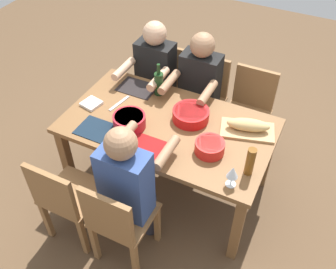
{
  "coord_description": "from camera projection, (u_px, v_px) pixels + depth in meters",
  "views": [
    {
      "loc": [
        0.96,
        -1.95,
        2.68
      ],
      "look_at": [
        0.0,
        0.0,
        0.63
      ],
      "focal_mm": 40.47,
      "sensor_mm": 36.0,
      "label": 1
    }
  ],
  "objects": [
    {
      "name": "ground_plane",
      "position": [
        168.0,
        185.0,
        3.42
      ],
      "size": [
        8.0,
        8.0,
        0.0
      ],
      "primitive_type": "plane",
      "color": "brown"
    },
    {
      "name": "dining_table",
      "position": [
        168.0,
        133.0,
        2.98
      ],
      "size": [
        1.61,
        0.92,
        0.74
      ],
      "color": "brown",
      "rests_on": "ground_plane"
    },
    {
      "name": "chair_near_center",
      "position": [
        118.0,
        220.0,
        2.58
      ],
      "size": [
        0.4,
        0.4,
        0.85
      ],
      "color": "olive",
      "rests_on": "ground_plane"
    },
    {
      "name": "diner_near_center",
      "position": [
        129.0,
        181.0,
        2.56
      ],
      "size": [
        0.41,
        0.53,
        1.2
      ],
      "color": "#2D2D38",
      "rests_on": "ground_plane"
    },
    {
      "name": "chair_far_center",
      "position": [
        204.0,
        95.0,
        3.6
      ],
      "size": [
        0.4,
        0.4,
        0.85
      ],
      "color": "olive",
      "rests_on": "ground_plane"
    },
    {
      "name": "diner_far_center",
      "position": [
        198.0,
        87.0,
        3.34
      ],
      "size": [
        0.41,
        0.53,
        1.2
      ],
      "color": "#2D2D38",
      "rests_on": "ground_plane"
    },
    {
      "name": "chair_far_right",
      "position": [
        249.0,
        108.0,
        3.46
      ],
      "size": [
        0.4,
        0.4,
        0.85
      ],
      "color": "olive",
      "rests_on": "ground_plane"
    },
    {
      "name": "chair_near_left",
      "position": [
        65.0,
        197.0,
        2.73
      ],
      "size": [
        0.4,
        0.4,
        0.85
      ],
      "color": "olive",
      "rests_on": "ground_plane"
    },
    {
      "name": "chair_far_left",
      "position": [
        163.0,
        83.0,
        3.74
      ],
      "size": [
        0.4,
        0.4,
        0.85
      ],
      "color": "olive",
      "rests_on": "ground_plane"
    },
    {
      "name": "diner_far_left",
      "position": [
        154.0,
        75.0,
        3.48
      ],
      "size": [
        0.41,
        0.53,
        1.2
      ],
      "color": "#2D2D38",
      "rests_on": "ground_plane"
    },
    {
      "name": "serving_bowl_fruit",
      "position": [
        129.0,
        120.0,
        2.86
      ],
      "size": [
        0.25,
        0.25,
        0.1
      ],
      "color": "#B21923",
      "rests_on": "dining_table"
    },
    {
      "name": "serving_bowl_pasta",
      "position": [
        210.0,
        146.0,
        2.67
      ],
      "size": [
        0.21,
        0.21,
        0.09
      ],
      "color": "red",
      "rests_on": "dining_table"
    },
    {
      "name": "serving_bowl_greens",
      "position": [
        191.0,
        114.0,
        2.92
      ],
      "size": [
        0.29,
        0.29,
        0.09
      ],
      "color": "red",
      "rests_on": "dining_table"
    },
    {
      "name": "cutting_board",
      "position": [
        247.0,
        130.0,
        2.85
      ],
      "size": [
        0.44,
        0.32,
        0.02
      ],
      "primitive_type": "cube",
      "rotation": [
        0.0,
        0.0,
        0.27
      ],
      "color": "tan",
      "rests_on": "dining_table"
    },
    {
      "name": "bread_loaf",
      "position": [
        248.0,
        125.0,
        2.81
      ],
      "size": [
        0.34,
        0.19,
        0.09
      ],
      "primitive_type": "ellipsoid",
      "rotation": [
        0.0,
        0.0,
        0.27
      ],
      "color": "tan",
      "rests_on": "cutting_board"
    },
    {
      "name": "wine_bottle",
      "position": [
        159.0,
        83.0,
        3.12
      ],
      "size": [
        0.08,
        0.08,
        0.29
      ],
      "color": "#193819",
      "rests_on": "dining_table"
    },
    {
      "name": "beer_bottle",
      "position": [
        250.0,
        162.0,
        2.48
      ],
      "size": [
        0.06,
        0.06,
        0.22
      ],
      "primitive_type": "cylinder",
      "color": "brown",
      "rests_on": "dining_table"
    },
    {
      "name": "wine_glass",
      "position": [
        233.0,
        173.0,
        2.4
      ],
      "size": [
        0.08,
        0.08,
        0.17
      ],
      "color": "silver",
      "rests_on": "dining_table"
    },
    {
      "name": "placemat_near_center",
      "position": [
        150.0,
        149.0,
        2.72
      ],
      "size": [
        0.32,
        0.23,
        0.01
      ],
      "primitive_type": "cube",
      "color": "maroon",
      "rests_on": "dining_table"
    },
    {
      "name": "placemat_near_left",
      "position": [
        98.0,
        130.0,
        2.86
      ],
      "size": [
        0.32,
        0.23,
        0.01
      ],
      "primitive_type": "cube",
      "color": "#142333",
      "rests_on": "dining_table"
    },
    {
      "name": "placemat_far_left",
      "position": [
        137.0,
        88.0,
        3.25
      ],
      "size": [
        0.32,
        0.23,
        0.01
      ],
      "primitive_type": "cube",
      "color": "black",
      "rests_on": "dining_table"
    },
    {
      "name": "carving_knife",
      "position": [
        119.0,
        103.0,
        3.1
      ],
      "size": [
        0.06,
        0.23,
        0.01
      ],
      "primitive_type": "cube",
      "rotation": [
        0.0,
        0.0,
        1.39
      ],
      "color": "silver",
      "rests_on": "dining_table"
    },
    {
      "name": "napkin_stack",
      "position": [
        91.0,
        103.0,
        3.08
      ],
      "size": [
        0.16,
        0.16,
        0.02
      ],
      "primitive_type": "cube",
      "rotation": [
        0.0,
        0.0,
        -0.2
      ],
      "color": "white",
      "rests_on": "dining_table"
    }
  ]
}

